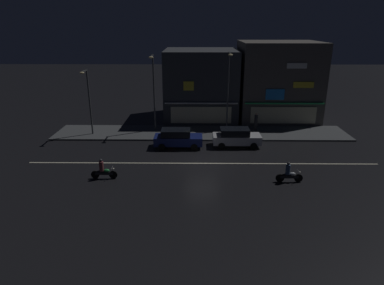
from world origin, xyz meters
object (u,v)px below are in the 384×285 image
streetlamp_mid (154,87)px  streetlamp_west (88,96)px  motorcycle_lead (289,174)px  parked_car_trailing (236,137)px  parked_car_near_kerb (178,138)px  streetlamp_east (228,86)px  pedestrian_on_sidewalk (256,122)px  motorcycle_following (103,170)px  traffic_cone (170,140)px

streetlamp_mid → streetlamp_west: bearing=-166.6°
motorcycle_lead → parked_car_trailing: bearing=-71.9°
parked_car_near_kerb → parked_car_trailing: (5.28, 0.35, 0.00)m
streetlamp_east → pedestrian_on_sidewalk: (2.95, -0.07, -3.72)m
streetlamp_west → pedestrian_on_sidewalk: (16.49, 1.51, -2.95)m
parked_car_trailing → motorcycle_following: 12.45m
streetlamp_mid → motorcycle_lead: bearing=-47.6°
parked_car_near_kerb → motorcycle_lead: 10.81m
streetlamp_west → motorcycle_following: (3.70, -9.89, -3.33)m
pedestrian_on_sidewalk → streetlamp_west: bearing=-6.5°
streetlamp_mid → pedestrian_on_sidewalk: (10.36, 0.06, -3.60)m
parked_car_near_kerb → motorcycle_lead: (8.16, -7.08, -0.24)m
streetlamp_east → motorcycle_following: (-9.84, -11.47, -4.09)m
parked_car_trailing → traffic_cone: parked_car_trailing is taller
streetlamp_east → traffic_cone: streetlamp_east is taller
pedestrian_on_sidewalk → motorcycle_following: bearing=30.0°
streetlamp_east → motorcycle_following: 15.66m
streetlamp_west → traffic_cone: bearing=-13.7°
streetlamp_mid → motorcycle_lead: (10.74, -11.77, -3.97)m
pedestrian_on_sidewalk → motorcycle_lead: bearing=80.1°
parked_car_trailing → traffic_cone: 6.19m
streetlamp_west → parked_car_trailing: bearing=-11.7°
pedestrian_on_sidewalk → motorcycle_following: 17.14m
streetlamp_west → streetlamp_mid: size_ratio=0.84×
parked_car_trailing → motorcycle_lead: parked_car_trailing is taller
streetlamp_east → parked_car_near_kerb: streetlamp_east is taller
pedestrian_on_sidewalk → parked_car_trailing: size_ratio=0.43×
motorcycle_following → traffic_cone: 9.01m
streetlamp_west → traffic_cone: streetlamp_west is taller
motorcycle_lead → motorcycle_following: 13.18m
streetlamp_mid → parked_car_trailing: size_ratio=1.78×
traffic_cone → parked_car_near_kerb: bearing=-58.1°
streetlamp_east → motorcycle_lead: 13.02m
streetlamp_mid → traffic_cone: size_ratio=13.88×
motorcycle_lead → traffic_cone: size_ratio=3.45×
streetlamp_east → traffic_cone: size_ratio=14.29×
parked_car_near_kerb → parked_car_trailing: size_ratio=1.00×
parked_car_near_kerb → streetlamp_mid: bearing=118.8°
parked_car_trailing → motorcycle_following: bearing=34.2°
motorcycle_lead → traffic_cone: motorcycle_lead is taller
streetlamp_mid → motorcycle_following: size_ratio=4.02×
streetlamp_mid → motorcycle_lead: size_ratio=4.02×
streetlamp_mid → motorcycle_following: streetlamp_mid is taller
pedestrian_on_sidewalk → parked_car_trailing: pedestrian_on_sidewalk is taller
streetlamp_west → streetlamp_east: streetlamp_east is taller
pedestrian_on_sidewalk → motorcycle_lead: size_ratio=0.97×
parked_car_near_kerb → traffic_cone: bearing=121.9°
streetlamp_east → parked_car_trailing: bearing=-84.2°
streetlamp_west → streetlamp_east: (13.53, 1.58, 0.76)m
streetlamp_mid → motorcycle_lead: streetlamp_mid is taller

